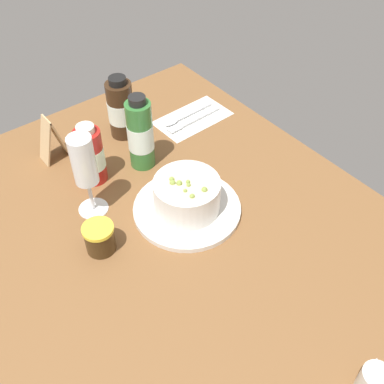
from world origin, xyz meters
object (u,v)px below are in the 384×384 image
at_px(porridge_bowl, 187,198).
at_px(menu_card, 51,139).
at_px(sauce_bottle_green, 140,134).
at_px(jam_jar, 100,238).
at_px(sauce_bottle_brown, 121,109).
at_px(cutlery_setting, 191,118).
at_px(creamer_jug, 374,382).
at_px(sauce_bottle_red, 90,155).
at_px(wine_glass, 84,165).

bearing_deg(porridge_bowl, menu_card, 22.63).
relative_size(porridge_bowl, sauce_bottle_green, 1.24).
relative_size(jam_jar, sauce_bottle_brown, 0.39).
relative_size(cutlery_setting, creamer_jug, 3.32).
distance_m(cutlery_setting, sauce_bottle_red, 0.32).
height_order(sauce_bottle_red, sauce_bottle_brown, sauce_bottle_brown).
distance_m(sauce_bottle_brown, menu_card, 0.18).
bearing_deg(creamer_jug, sauce_bottle_red, 7.74).
distance_m(porridge_bowl, sauce_bottle_green, 0.19).
xyz_separation_m(jam_jar, sauce_bottle_brown, (0.29, -0.23, 0.04)).
xyz_separation_m(wine_glass, sauce_bottle_brown, (0.18, -0.19, -0.05)).
xyz_separation_m(porridge_bowl, sauce_bottle_red, (0.21, 0.10, 0.03)).
relative_size(cutlery_setting, wine_glass, 1.04).
distance_m(creamer_jug, sauce_bottle_brown, 0.79).
bearing_deg(wine_glass, jam_jar, 158.59).
height_order(jam_jar, menu_card, menu_card).
bearing_deg(porridge_bowl, wine_glass, 50.19).
bearing_deg(menu_card, sauce_bottle_brown, -97.12).
relative_size(cutlery_setting, sauce_bottle_red, 1.36).
bearing_deg(menu_card, wine_glass, 175.88).
bearing_deg(jam_jar, wine_glass, -21.41).
height_order(cutlery_setting, menu_card, menu_card).
distance_m(porridge_bowl, menu_card, 0.36).
xyz_separation_m(porridge_bowl, sauce_bottle_green, (0.19, -0.01, 0.05)).
relative_size(sauce_bottle_red, menu_card, 1.30).
height_order(wine_glass, sauce_bottle_green, wine_glass).
xyz_separation_m(wine_glass, sauce_bottle_green, (0.06, -0.17, -0.04)).
bearing_deg(sauce_bottle_green, sauce_bottle_red, 77.51).
xyz_separation_m(sauce_bottle_red, menu_card, (0.12, 0.04, -0.01)).
bearing_deg(sauce_bottle_red, cutlery_setting, -82.29).
height_order(porridge_bowl, sauce_bottle_brown, sauce_bottle_brown).
height_order(porridge_bowl, menu_card, menu_card).
height_order(jam_jar, sauce_bottle_red, sauce_bottle_red).
relative_size(creamer_jug, sauce_bottle_red, 0.41).
bearing_deg(jam_jar, sauce_bottle_red, -26.07).
bearing_deg(porridge_bowl, cutlery_setting, -39.68).
bearing_deg(creamer_jug, porridge_bowl, -1.19).
height_order(cutlery_setting, sauce_bottle_green, sauce_bottle_green).
relative_size(wine_glass, sauce_bottle_green, 1.04).
distance_m(cutlery_setting, wine_glass, 0.40).
bearing_deg(sauce_bottle_brown, cutlery_setting, -108.47).
relative_size(jam_jar, menu_card, 0.55).
relative_size(creamer_jug, jam_jar, 0.97).
distance_m(porridge_bowl, sauce_bottle_brown, 0.32).
bearing_deg(porridge_bowl, jam_jar, 82.74).
xyz_separation_m(wine_glass, sauce_bottle_red, (0.08, -0.05, -0.06)).
bearing_deg(wine_glass, menu_card, -4.12).
distance_m(porridge_bowl, jam_jar, 0.20).
height_order(creamer_jug, sauce_bottle_green, sauce_bottle_green).
distance_m(wine_glass, jam_jar, 0.15).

